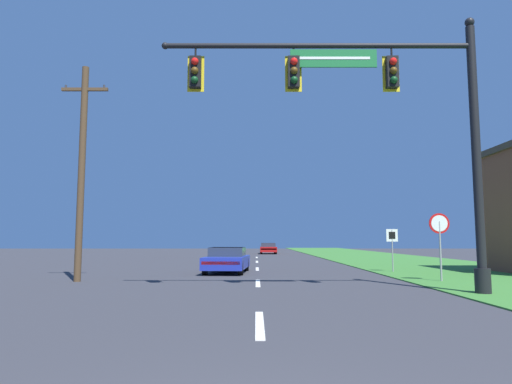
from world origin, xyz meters
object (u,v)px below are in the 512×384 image
object	(u,v)px
far_car	(267,248)
utility_pole_near	(80,168)
stop_sign	(438,231)
car_ahead	(226,260)
signal_mast	(388,117)
route_sign_post	(391,240)

from	to	relation	value
far_car	utility_pole_near	bearing A→B (deg)	-103.21
stop_sign	utility_pole_near	size ratio (longest dim) A/B	0.30
car_ahead	far_car	bearing A→B (deg)	84.73
utility_pole_near	signal_mast	bearing A→B (deg)	-21.17
stop_sign	utility_pole_near	distance (m)	13.76
car_ahead	route_sign_post	size ratio (longest dim) A/B	2.17
signal_mast	car_ahead	size ratio (longest dim) A/B	2.17
car_ahead	route_sign_post	xyz separation A→B (m)	(7.96, 0.27, 0.92)
stop_sign	signal_mast	bearing A→B (deg)	-126.94
signal_mast	utility_pole_near	world-z (taller)	utility_pole_near
signal_mast	far_car	world-z (taller)	signal_mast
signal_mast	car_ahead	xyz separation A→B (m)	(-5.30, 8.70, -4.57)
signal_mast	stop_sign	world-z (taller)	signal_mast
far_car	utility_pole_near	size ratio (longest dim) A/B	0.54
far_car	car_ahead	bearing A→B (deg)	-95.27
signal_mast	utility_pole_near	xyz separation A→B (m)	(-10.62, 4.11, -0.87)
signal_mast	utility_pole_near	distance (m)	11.43
signal_mast	car_ahead	bearing A→B (deg)	121.36
far_car	route_sign_post	size ratio (longest dim) A/B	2.22
car_ahead	route_sign_post	distance (m)	8.01
signal_mast	route_sign_post	size ratio (longest dim) A/B	4.69
car_ahead	stop_sign	bearing A→B (deg)	-30.35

